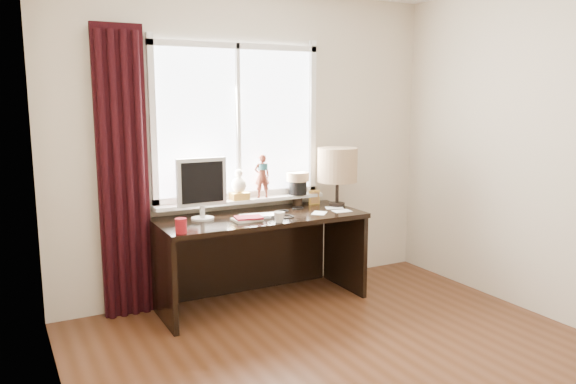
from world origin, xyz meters
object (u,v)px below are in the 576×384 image
monitor (202,185)px  table_lamp (337,166)px  mug (279,217)px  red_cup (181,226)px  laptop (261,216)px  desk (256,242)px

monitor → table_lamp: table_lamp is taller
mug → red_cup: (-0.78, 0.01, 0.01)m
laptop → red_cup: (-0.73, -0.21, 0.04)m
laptop → mug: (0.05, -0.23, 0.03)m
mug → desk: bearing=93.0°
desk → monitor: size_ratio=3.47×
monitor → laptop: bearing=-19.1°
red_cup → table_lamp: table_lamp is taller
red_cup → monitor: monitor is taller
laptop → red_cup: size_ratio=3.07×
laptop → desk: bearing=90.1°
desk → table_lamp: 0.98m
mug → red_cup: 0.78m
laptop → red_cup: 0.76m
laptop → desk: laptop is taller
mug → desk: mug is taller
red_cup → monitor: size_ratio=0.22×
laptop → mug: size_ratio=3.72×
mug → desk: size_ratio=0.05×
laptop → mug: 0.23m
mug → red_cup: size_ratio=0.83×
laptop → monitor: size_ratio=0.68×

